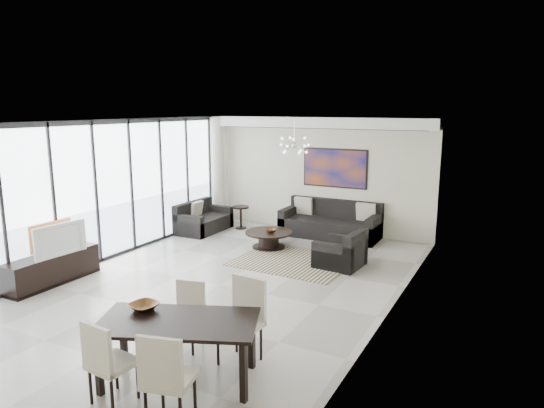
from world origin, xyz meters
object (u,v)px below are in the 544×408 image
Objects in this scene: coffee_table at (269,238)px; television at (57,239)px; tv_console at (52,268)px; sofa_main at (331,225)px; dining_table at (178,327)px.

television reaches higher than coffee_table.
tv_console is 0.59m from television.
tv_console is at bearing -121.74° from sofa_main.
dining_table reaches higher than coffee_table.
coffee_table is 0.53× the size of dining_table.
television reaches higher than sofa_main.
tv_console reaches higher than coffee_table.
dining_table reaches higher than tv_console.
dining_table is at bearing -72.93° from coffee_table.
sofa_main is 1.36× the size of tv_console.
coffee_table is 4.53m from tv_console.
television reaches higher than tv_console.
tv_console is at bearing -122.50° from coffee_table.
tv_console is 1.76× the size of television.
sofa_main is at bearing 96.08° from dining_table.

